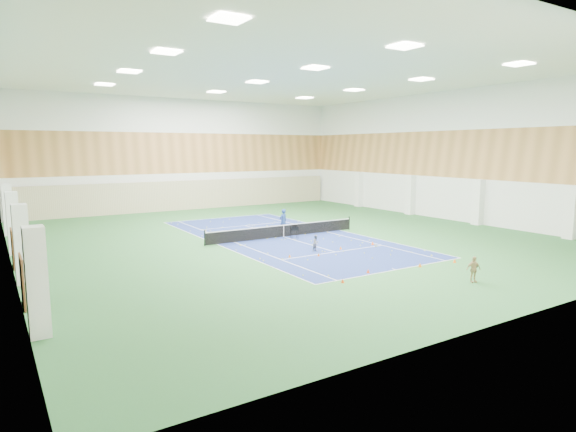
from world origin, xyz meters
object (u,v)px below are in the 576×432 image
at_px(coach, 283,221).
at_px(child_apron, 473,269).
at_px(tennis_net, 284,230).
at_px(child_court, 316,243).
at_px(ball_cart, 294,232).

distance_m(coach, child_apron, 17.22).
distance_m(tennis_net, child_court, 5.54).
xyz_separation_m(tennis_net, coach, (0.86, 1.46, 0.42)).
distance_m(tennis_net, child_apron, 15.81).
xyz_separation_m(child_apron, ball_cart, (-1.17, 14.77, -0.18)).
xyz_separation_m(tennis_net, child_court, (-0.87, -5.47, -0.01)).
bearing_deg(ball_cart, child_court, -85.45).
bearing_deg(tennis_net, child_court, -99.06).
relative_size(child_court, child_apron, 0.81).
bearing_deg(tennis_net, child_apron, -84.48).
height_order(tennis_net, child_court, tennis_net).
bearing_deg(coach, child_court, 63.36).
bearing_deg(coach, ball_cart, 65.42).
bearing_deg(tennis_net, ball_cart, -70.16).
bearing_deg(child_court, tennis_net, 64.82).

